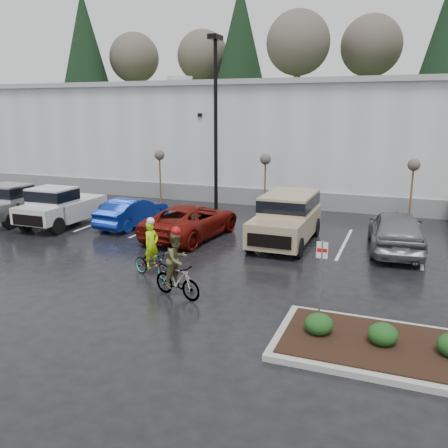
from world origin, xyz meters
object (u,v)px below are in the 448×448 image
at_px(sapling_mid, 265,162).
at_px(lamppost, 216,106).
at_px(pickup_silver, 22,201).
at_px(car_blue, 132,212).
at_px(sapling_east, 414,168).
at_px(cyclist_hivis, 152,258).
at_px(cyclist_olive, 177,272).
at_px(car_red, 192,221).
at_px(sapling_west, 160,158).
at_px(pickup_white, 66,205).
at_px(fire_lane_sign, 321,270).
at_px(suv_tan, 286,220).
at_px(car_grey, 396,230).

bearing_deg(sapling_mid, lamppost, -158.20).
height_order(pickup_silver, car_blue, pickup_silver).
bearing_deg(sapling_east, cyclist_hivis, -125.07).
relative_size(pickup_silver, cyclist_olive, 2.36).
height_order(car_red, cyclist_hivis, cyclist_hivis).
xyz_separation_m(lamppost, sapling_west, (-4.00, 1.00, -2.96)).
height_order(lamppost, pickup_white, lamppost).
xyz_separation_m(car_blue, cyclist_hivis, (4.46, -5.97, -0.05)).
bearing_deg(pickup_white, car_red, 0.10).
height_order(pickup_white, cyclist_olive, cyclist_olive).
relative_size(sapling_west, cyclist_hivis, 1.55).
height_order(sapling_west, pickup_silver, sapling_west).
relative_size(car_blue, cyclist_hivis, 2.05).
height_order(fire_lane_sign, pickup_silver, fire_lane_sign).
xyz_separation_m(sapling_east, cyclist_olive, (-6.47, -12.81, -1.92)).
bearing_deg(pickup_silver, lamppost, 32.14).
relative_size(sapling_west, sapling_east, 1.00).
bearing_deg(suv_tan, fire_lane_sign, -68.96).
xyz_separation_m(fire_lane_sign, pickup_silver, (-16.32, 6.45, -0.43)).
bearing_deg(sapling_east, car_blue, -156.21).
xyz_separation_m(car_red, car_grey, (8.49, 0.99, 0.10)).
distance_m(sapling_west, car_blue, 6.07).
relative_size(sapling_west, car_red, 0.59).
distance_m(sapling_west, pickup_silver, 7.99).
relative_size(sapling_west, pickup_silver, 0.62).
relative_size(pickup_white, car_red, 0.97).
bearing_deg(sapling_west, lamppost, -14.04).
bearing_deg(car_grey, car_blue, -5.12).
bearing_deg(car_red, fire_lane_sign, 142.92).
xyz_separation_m(lamppost, sapling_mid, (2.50, 1.00, -2.96)).
xyz_separation_m(car_grey, cyclist_hivis, (-7.57, -6.14, -0.20)).
distance_m(sapling_mid, cyclist_olive, 12.99).
bearing_deg(pickup_silver, cyclist_hivis, -26.22).
relative_size(cyclist_hivis, cyclist_olive, 0.94).
distance_m(sapling_west, sapling_mid, 6.50).
distance_m(pickup_white, car_grey, 15.31).
distance_m(car_grey, cyclist_olive, 9.55).
bearing_deg(lamppost, sapling_mid, 21.80).
relative_size(pickup_silver, pickup_white, 1.00).
height_order(pickup_silver, cyclist_olive, cyclist_olive).
distance_m(lamppost, fire_lane_sign, 14.78).
distance_m(sapling_mid, car_red, 6.82).
bearing_deg(cyclist_olive, sapling_west, 46.52).
height_order(sapling_west, car_red, sapling_west).
height_order(pickup_white, car_blue, pickup_white).
bearing_deg(sapling_mid, cyclist_hivis, -92.85).
bearing_deg(suv_tan, sapling_west, 147.35).
height_order(pickup_silver, cyclist_hivis, cyclist_hivis).
relative_size(sapling_mid, sapling_east, 1.00).
height_order(sapling_east, car_red, sapling_east).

